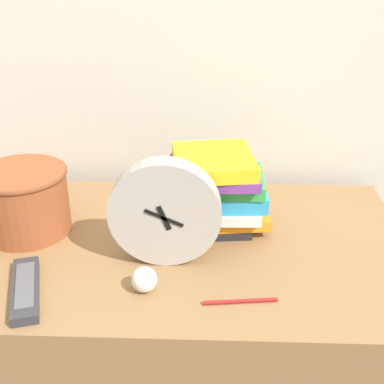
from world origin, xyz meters
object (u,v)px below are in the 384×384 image
Objects in this scene: desk_clock at (165,213)px; book_stack at (217,190)px; tv_remote at (26,289)px; pen at (240,301)px; basket at (24,199)px; crumpled_paper_ball at (144,280)px.

book_stack is at bearing 53.16° from desk_clock.
tv_remote reaches higher than pen.
desk_clock is 1.15× the size of tv_remote.
pen is (0.15, -0.14, -0.11)m from desk_clock.
basket reaches higher than tv_remote.
desk_clock is at bearing 138.10° from pen.
tv_remote is 3.96× the size of crumpled_paper_ball.
desk_clock reaches higher than book_stack.
desk_clock reaches higher than tv_remote.
basket is at bearing 143.70° from crumpled_paper_ball.
crumpled_paper_ball is 0.36× the size of pen.
book_stack reaches higher than crumpled_paper_ball.
pen is (0.49, -0.25, -0.08)m from basket.
desk_clock is 0.36m from basket.
crumpled_paper_ball is at bearing 170.11° from pen.
crumpled_paper_ball is at bearing -119.60° from book_stack.
desk_clock reaches higher than pen.
crumpled_paper_ball is (0.23, 0.02, 0.01)m from tv_remote.
basket is (-0.44, -0.03, -0.02)m from book_stack.
book_stack is 1.21× the size of tv_remote.
crumpled_paper_ball is 0.19m from pen.
tv_remote is 1.42× the size of pen.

